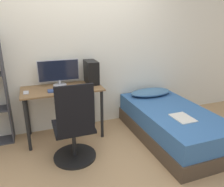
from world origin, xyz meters
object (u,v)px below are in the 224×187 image
at_px(monitor, 59,72).
at_px(pc_tower, 91,72).
at_px(bed, 171,124).
at_px(keyboard, 64,90).
at_px(office_chair, 74,133).

bearing_deg(monitor, pc_tower, -8.41).
height_order(bed, keyboard, keyboard).
xyz_separation_m(office_chair, monitor, (-0.03, 0.85, 0.58)).
height_order(bed, pc_tower, pc_tower).
relative_size(office_chair, keyboard, 2.40).
xyz_separation_m(bed, monitor, (-1.50, 0.79, 0.74)).
bearing_deg(pc_tower, bed, -35.12).
bearing_deg(keyboard, monitor, 93.60).
height_order(keyboard, pc_tower, pc_tower).
bearing_deg(monitor, bed, -27.76).
relative_size(bed, keyboard, 4.12).
bearing_deg(office_chair, bed, 2.40).
height_order(monitor, pc_tower, monitor).
bearing_deg(pc_tower, monitor, 171.59).
relative_size(monitor, pc_tower, 1.73).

